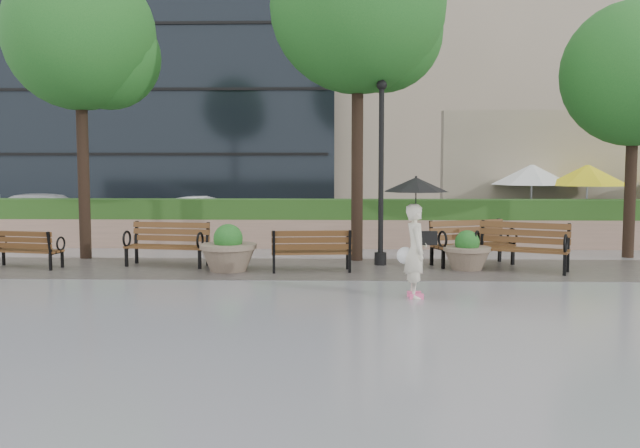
{
  "coord_description": "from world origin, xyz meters",
  "views": [
    {
      "loc": [
        1.3,
        -12.86,
        2.43
      ],
      "look_at": [
        0.85,
        2.02,
        1.1
      ],
      "focal_mm": 40.0,
      "sensor_mm": 36.0,
      "label": 1
    }
  ],
  "objects_px": {
    "planter_left": "(228,253)",
    "car_right": "(205,216)",
    "bench_1": "(167,254)",
    "pedestrian": "(416,225)",
    "bench_4": "(522,257)",
    "bench_0": "(26,257)",
    "car_left": "(53,214)",
    "bench_3": "(472,252)",
    "lamppost": "(381,184)",
    "planter_right": "(467,254)",
    "bench_2": "(311,259)"
  },
  "relations": [
    {
      "from": "bench_4",
      "to": "planter_left",
      "type": "height_order",
      "value": "bench_4"
    },
    {
      "from": "lamppost",
      "to": "car_left",
      "type": "height_order",
      "value": "lamppost"
    },
    {
      "from": "bench_2",
      "to": "bench_4",
      "type": "relative_size",
      "value": 0.85
    },
    {
      "from": "car_left",
      "to": "car_right",
      "type": "relative_size",
      "value": 1.22
    },
    {
      "from": "planter_right",
      "to": "pedestrian",
      "type": "height_order",
      "value": "pedestrian"
    },
    {
      "from": "planter_right",
      "to": "car_left",
      "type": "xyz_separation_m",
      "value": [
        -12.27,
        7.2,
        0.33
      ]
    },
    {
      "from": "lamppost",
      "to": "car_left",
      "type": "bearing_deg",
      "value": 147.79
    },
    {
      "from": "bench_2",
      "to": "planter_left",
      "type": "bearing_deg",
      "value": -5.88
    },
    {
      "from": "lamppost",
      "to": "planter_left",
      "type": "bearing_deg",
      "value": -163.19
    },
    {
      "from": "bench_4",
      "to": "pedestrian",
      "type": "height_order",
      "value": "pedestrian"
    },
    {
      "from": "bench_0",
      "to": "planter_left",
      "type": "height_order",
      "value": "planter_left"
    },
    {
      "from": "car_right",
      "to": "car_left",
      "type": "bearing_deg",
      "value": 95.61
    },
    {
      "from": "bench_3",
      "to": "car_right",
      "type": "relative_size",
      "value": 0.54
    },
    {
      "from": "pedestrian",
      "to": "car_left",
      "type": "bearing_deg",
      "value": 41.96
    },
    {
      "from": "bench_2",
      "to": "pedestrian",
      "type": "distance_m",
      "value": 3.61
    },
    {
      "from": "bench_1",
      "to": "pedestrian",
      "type": "bearing_deg",
      "value": -24.26
    },
    {
      "from": "planter_right",
      "to": "bench_3",
      "type": "bearing_deg",
      "value": 70.49
    },
    {
      "from": "bench_1",
      "to": "car_right",
      "type": "relative_size",
      "value": 0.51
    },
    {
      "from": "bench_2",
      "to": "bench_4",
      "type": "xyz_separation_m",
      "value": [
        4.62,
        0.22,
        0.04
      ]
    },
    {
      "from": "bench_3",
      "to": "bench_1",
      "type": "bearing_deg",
      "value": 161.82
    },
    {
      "from": "bench_1",
      "to": "bench_3",
      "type": "distance_m",
      "value": 7.05
    },
    {
      "from": "car_left",
      "to": "bench_4",
      "type": "bearing_deg",
      "value": -122.2
    },
    {
      "from": "bench_4",
      "to": "car_left",
      "type": "distance_m",
      "value": 15.33
    },
    {
      "from": "bench_0",
      "to": "bench_1",
      "type": "distance_m",
      "value": 3.15
    },
    {
      "from": "car_right",
      "to": "bench_0",
      "type": "bearing_deg",
      "value": 164.9
    },
    {
      "from": "bench_1",
      "to": "bench_4",
      "type": "bearing_deg",
      "value": 6.06
    },
    {
      "from": "bench_2",
      "to": "pedestrian",
      "type": "bearing_deg",
      "value": 118.95
    },
    {
      "from": "bench_4",
      "to": "car_left",
      "type": "bearing_deg",
      "value": 175.24
    },
    {
      "from": "planter_right",
      "to": "lamppost",
      "type": "distance_m",
      "value": 2.52
    },
    {
      "from": "bench_3",
      "to": "car_right",
      "type": "xyz_separation_m",
      "value": [
        -7.51,
        6.59,
        0.32
      ]
    },
    {
      "from": "bench_1",
      "to": "bench_0",
      "type": "bearing_deg",
      "value": -163.65
    },
    {
      "from": "bench_3",
      "to": "car_left",
      "type": "xyz_separation_m",
      "value": [
        -12.51,
        6.52,
        0.37
      ]
    },
    {
      "from": "bench_0",
      "to": "pedestrian",
      "type": "height_order",
      "value": "pedestrian"
    },
    {
      "from": "bench_3",
      "to": "planter_left",
      "type": "height_order",
      "value": "planter_left"
    },
    {
      "from": "bench_0",
      "to": "bench_3",
      "type": "relative_size",
      "value": 0.83
    },
    {
      "from": "bench_0",
      "to": "car_left",
      "type": "relative_size",
      "value": 0.37
    },
    {
      "from": "planter_right",
      "to": "lamppost",
      "type": "bearing_deg",
      "value": 160.8
    },
    {
      "from": "planter_left",
      "to": "car_right",
      "type": "relative_size",
      "value": 0.33
    },
    {
      "from": "bench_2",
      "to": "lamppost",
      "type": "distance_m",
      "value": 2.47
    },
    {
      "from": "planter_left",
      "to": "bench_3",
      "type": "bearing_deg",
      "value": 10.75
    },
    {
      "from": "bench_4",
      "to": "bench_3",
      "type": "bearing_deg",
      "value": 161.92
    },
    {
      "from": "lamppost",
      "to": "bench_4",
      "type": "bearing_deg",
      "value": -14.9
    },
    {
      "from": "bench_2",
      "to": "planter_left",
      "type": "relative_size",
      "value": 1.43
    },
    {
      "from": "bench_0",
      "to": "planter_left",
      "type": "bearing_deg",
      "value": -172.32
    },
    {
      "from": "planter_left",
      "to": "car_right",
      "type": "bearing_deg",
      "value": 104.59
    },
    {
      "from": "car_right",
      "to": "planter_right",
      "type": "bearing_deg",
      "value": -130.17
    },
    {
      "from": "car_left",
      "to": "car_right",
      "type": "distance_m",
      "value": 5.01
    },
    {
      "from": "bench_0",
      "to": "bench_3",
      "type": "bearing_deg",
      "value": -164.32
    },
    {
      "from": "bench_1",
      "to": "car_left",
      "type": "distance_m",
      "value": 8.8
    },
    {
      "from": "planter_right",
      "to": "car_right",
      "type": "bearing_deg",
      "value": 135.0
    }
  ]
}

